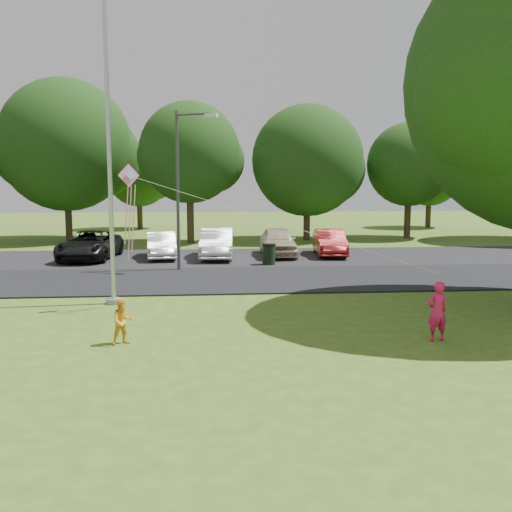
{
  "coord_description": "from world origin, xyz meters",
  "views": [
    {
      "loc": [
        -0.52,
        -13.03,
        3.83
      ],
      "look_at": [
        0.93,
        4.0,
        1.6
      ],
      "focal_mm": 40.0,
      "sensor_mm": 36.0,
      "label": 1
    }
  ],
  "objects": [
    {
      "name": "flagpole",
      "position": [
        -3.5,
        5.0,
        4.17
      ],
      "size": [
        0.5,
        0.5,
        10.0
      ],
      "color": "#B7BABF",
      "rests_on": "ground"
    },
    {
      "name": "tree_row",
      "position": [
        1.59,
        24.23,
        5.71
      ],
      "size": [
        64.35,
        11.94,
        10.88
      ],
      "color": "#332316",
      "rests_on": "ground"
    },
    {
      "name": "trash_can",
      "position": [
        2.27,
        12.73,
        0.51
      ],
      "size": [
        0.63,
        0.63,
        1.01
      ],
      "rotation": [
        0.0,
        0.0,
        0.05
      ],
      "color": "black",
      "rests_on": "ground"
    },
    {
      "name": "parked_cars",
      "position": [
        -0.8,
        15.43,
        0.76
      ],
      "size": [
        14.26,
        5.3,
        1.48
      ],
      "color": "black",
      "rests_on": "ground"
    },
    {
      "name": "park_road",
      "position": [
        0.0,
        9.0,
        0.03
      ],
      "size": [
        60.0,
        6.0,
        0.06
      ],
      "primitive_type": "cube",
      "color": "black",
      "rests_on": "ground"
    },
    {
      "name": "ground",
      "position": [
        0.0,
        0.0,
        0.0
      ],
      "size": [
        120.0,
        120.0,
        0.0
      ],
      "primitive_type": "plane",
      "color": "#3F6219",
      "rests_on": "ground"
    },
    {
      "name": "horizon_trees",
      "position": [
        4.06,
        33.88,
        4.3
      ],
      "size": [
        77.46,
        7.2,
        7.02
      ],
      "color": "#332316",
      "rests_on": "ground"
    },
    {
      "name": "parking_strip",
      "position": [
        0.0,
        15.5,
        0.03
      ],
      "size": [
        42.0,
        7.0,
        0.06
      ],
      "primitive_type": "cube",
      "color": "black",
      "rests_on": "ground"
    },
    {
      "name": "street_lamp",
      "position": [
        -1.52,
        11.47,
        4.07
      ],
      "size": [
        1.8,
        0.91,
        6.78
      ],
      "rotation": [
        0.0,
        0.0,
        -0.41
      ],
      "color": "#3F3F44",
      "rests_on": "ground"
    },
    {
      "name": "kite",
      "position": [
        -2.63,
        4.12,
        3.56
      ],
      "size": [
        8.1,
        4.54,
        2.92
      ],
      "rotation": [
        0.0,
        0.0,
        0.58
      ],
      "color": "pink",
      "rests_on": "ground"
    },
    {
      "name": "child_yellow",
      "position": [
        -2.55,
        0.35,
        0.55
      ],
      "size": [
        0.66,
        0.6,
        1.1
      ],
      "primitive_type": "imported",
      "rotation": [
        0.0,
        0.0,
        0.42
      ],
      "color": "yellow",
      "rests_on": "ground"
    },
    {
      "name": "woman",
      "position": [
        4.97,
        -0.02,
        0.73
      ],
      "size": [
        0.59,
        0.44,
        1.47
      ],
      "primitive_type": "imported",
      "rotation": [
        0.0,
        0.0,
        3.31
      ],
      "color": "#D21C54",
      "rests_on": "ground"
    }
  ]
}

